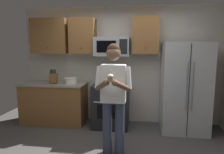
# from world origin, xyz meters

# --- Properties ---
(wall_back) EXTENTS (4.40, 0.10, 2.60)m
(wall_back) POSITION_xyz_m (0.00, 1.75, 1.30)
(wall_back) COLOR beige
(wall_back) RESTS_ON ground
(oven_range) EXTENTS (0.76, 0.70, 0.93)m
(oven_range) POSITION_xyz_m (-0.15, 1.36, 0.46)
(oven_range) COLOR black
(oven_range) RESTS_ON ground
(microwave) EXTENTS (0.74, 0.41, 0.40)m
(microwave) POSITION_xyz_m (-0.15, 1.48, 1.72)
(microwave) COLOR #9EA0A5
(refrigerator) EXTENTS (0.90, 0.75, 1.80)m
(refrigerator) POSITION_xyz_m (1.35, 1.32, 0.90)
(refrigerator) COLOR #B7BABF
(refrigerator) RESTS_ON ground
(cabinet_row_upper) EXTENTS (2.78, 0.36, 0.76)m
(cabinet_row_upper) POSITION_xyz_m (-0.72, 1.53, 1.95)
(cabinet_row_upper) COLOR brown
(counter_left) EXTENTS (1.44, 0.66, 0.92)m
(counter_left) POSITION_xyz_m (-1.45, 1.38, 0.46)
(counter_left) COLOR brown
(counter_left) RESTS_ON ground
(knife_block) EXTENTS (0.16, 0.15, 0.32)m
(knife_block) POSITION_xyz_m (-1.43, 1.33, 1.04)
(knife_block) COLOR brown
(knife_block) RESTS_ON counter_left
(bowl_large_white) EXTENTS (0.27, 0.27, 0.13)m
(bowl_large_white) POSITION_xyz_m (-1.05, 1.36, 0.99)
(bowl_large_white) COLOR white
(bowl_large_white) RESTS_ON counter_left
(person) EXTENTS (0.60, 0.48, 1.76)m
(person) POSITION_xyz_m (0.05, 0.20, 1.00)
(person) COLOR #383F59
(person) RESTS_ON ground
(cupcake) EXTENTS (0.09, 0.09, 0.17)m
(cupcake) POSITION_xyz_m (0.05, -0.13, 1.29)
(cupcake) COLOR #A87F56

